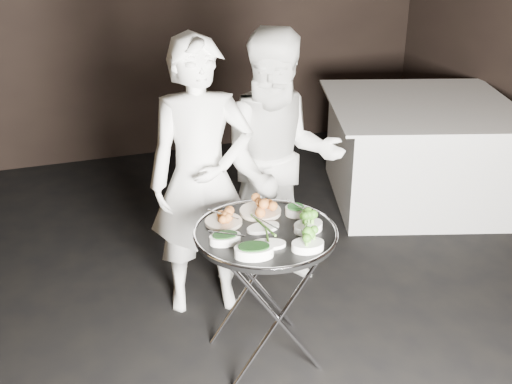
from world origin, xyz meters
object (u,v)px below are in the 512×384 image
object	(u,v)px
waiter_right	(280,163)
dining_table	(417,152)
waiter_left	(201,180)
tray_stand	(265,290)
serving_tray	(265,233)

from	to	relation	value
waiter_right	dining_table	xyz separation A→B (m)	(1.53, 0.80, -0.42)
waiter_left	dining_table	xyz separation A→B (m)	(2.06, 0.92, -0.42)
tray_stand	waiter_right	distance (m)	0.91
tray_stand	waiter_left	xyz separation A→B (m)	(-0.18, 0.62, 0.41)
waiter_right	serving_tray	bearing A→B (deg)	-105.01
tray_stand	dining_table	size ratio (longest dim) A/B	0.53
tray_stand	serving_tray	distance (m)	0.35
waiter_left	dining_table	size ratio (longest dim) A/B	1.15
serving_tray	waiter_left	bearing A→B (deg)	105.92
tray_stand	waiter_left	size ratio (longest dim) A/B	0.46
serving_tray	dining_table	world-z (taller)	dining_table
tray_stand	waiter_right	bearing A→B (deg)	64.26
waiter_right	dining_table	world-z (taller)	waiter_right
tray_stand	serving_tray	size ratio (longest dim) A/B	1.04
serving_tray	waiter_right	size ratio (longest dim) A/B	0.44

